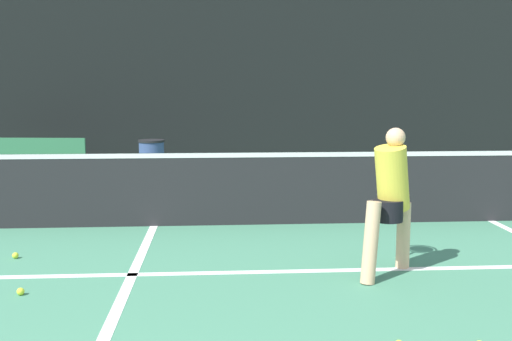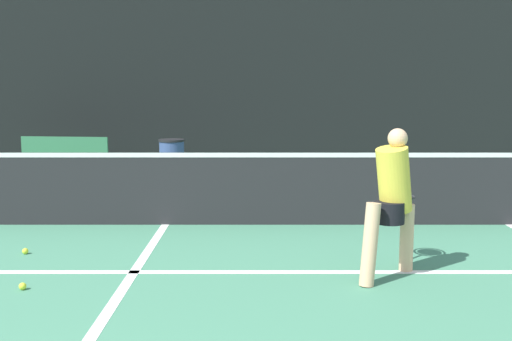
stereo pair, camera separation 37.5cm
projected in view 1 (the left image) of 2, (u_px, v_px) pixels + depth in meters
The scene contains 11 objects.
court_service_line at pixel (132, 274), 5.75m from camera, with size 8.25×0.10×0.01m, color white.
court_center_mark at pixel (134, 270), 5.88m from camera, with size 0.10×3.82×0.01m, color white.
net at pixel (153, 187), 7.69m from camera, with size 11.09×0.09×1.07m.
fence_back at pixel (176, 84), 12.24m from camera, with size 24.00×0.06×3.70m.
player_practicing at pixel (390, 196), 5.68m from camera, with size 0.78×1.10×1.42m.
tennis_ball_scattered_0 at pixel (21, 292), 5.18m from camera, with size 0.07×0.07×0.07m, color #D1E033.
tennis_ball_scattered_1 at pixel (15, 255), 6.29m from camera, with size 0.07×0.07×0.07m, color #D1E033.
courtside_bench at pixel (38, 159), 10.97m from camera, with size 1.73×0.57×0.86m.
trash_bin at pixel (152, 163), 10.82m from camera, with size 0.47×0.47×0.85m.
parked_car at pixel (355, 132), 16.40m from camera, with size 1.80×4.19×1.32m.
building_far at pixel (198, 62), 28.93m from camera, with size 36.00×2.40×6.00m, color #B2ADA3.
Camera 1 is at (0.82, -0.93, 1.79)m, focal length 42.00 mm.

